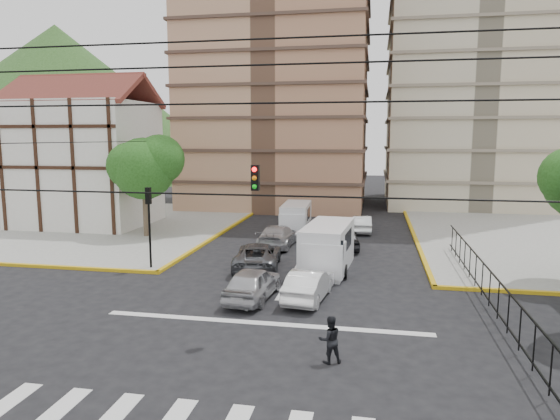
% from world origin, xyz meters
% --- Properties ---
extents(ground, '(160.00, 160.00, 0.00)m').
position_xyz_m(ground, '(0.00, 0.00, 0.00)').
color(ground, black).
rests_on(ground, ground).
extents(sidewalk_nw, '(26.00, 26.00, 0.15)m').
position_xyz_m(sidewalk_nw, '(-20.00, 20.00, 0.07)').
color(sidewalk_nw, gray).
rests_on(sidewalk_nw, ground).
extents(stop_line, '(13.00, 0.40, 0.01)m').
position_xyz_m(stop_line, '(0.00, 1.20, 0.01)').
color(stop_line, silver).
rests_on(stop_line, ground).
extents(tudor_building, '(10.80, 8.05, 12.23)m').
position_xyz_m(tudor_building, '(-19.00, 20.00, 5.25)').
color(tudor_building, silver).
rests_on(tudor_building, ground).
extents(distant_hill, '(70.00, 70.00, 28.00)m').
position_xyz_m(distant_hill, '(-55.00, 70.00, 14.00)').
color(distant_hill, '#244517').
rests_on(distant_hill, ground).
extents(park_fence, '(0.10, 22.50, 1.66)m').
position_xyz_m(park_fence, '(9.00, 4.50, 0.00)').
color(park_fence, black).
rests_on(park_fence, ground).
extents(tree_tudor, '(5.39, 4.40, 7.43)m').
position_xyz_m(tree_tudor, '(-11.90, 16.01, 5.22)').
color(tree_tudor, '#473828').
rests_on(tree_tudor, ground).
extents(traffic_light_nw, '(0.28, 0.22, 4.40)m').
position_xyz_m(traffic_light_nw, '(-7.80, 7.80, 3.11)').
color(traffic_light_nw, black).
rests_on(traffic_light_nw, ground).
extents(traffic_light_hanging, '(18.00, 9.12, 0.92)m').
position_xyz_m(traffic_light_hanging, '(0.00, -2.04, 5.90)').
color(traffic_light_hanging, black).
rests_on(traffic_light_hanging, ground).
extents(van_right_lane, '(2.65, 5.76, 2.52)m').
position_xyz_m(van_right_lane, '(1.70, 9.46, 1.23)').
color(van_right_lane, silver).
rests_on(van_right_lane, ground).
extents(van_left_lane, '(2.10, 4.96, 2.21)m').
position_xyz_m(van_left_lane, '(-1.69, 20.00, 1.07)').
color(van_left_lane, silver).
rests_on(van_left_lane, ground).
extents(car_silver_front_left, '(2.08, 4.45, 1.47)m').
position_xyz_m(car_silver_front_left, '(-1.13, 4.01, 0.74)').
color(car_silver_front_left, '#ABACB0').
rests_on(car_silver_front_left, ground).
extents(car_white_front_right, '(1.95, 4.35, 1.39)m').
position_xyz_m(car_white_front_right, '(1.36, 4.42, 0.69)').
color(car_white_front_right, white).
rests_on(car_white_front_right, ground).
extents(car_grey_mid_left, '(3.06, 5.42, 1.43)m').
position_xyz_m(car_grey_mid_left, '(-2.13, 9.24, 0.72)').
color(car_grey_mid_left, '#4F5156').
rests_on(car_grey_mid_left, ground).
extents(car_silver_rear_left, '(2.24, 5.13, 1.47)m').
position_xyz_m(car_silver_rear_left, '(-2.06, 14.85, 0.73)').
color(car_silver_rear_left, '#B1B1B6').
rests_on(car_silver_rear_left, ground).
extents(car_darkgrey_mid_right, '(2.38, 4.46, 1.44)m').
position_xyz_m(car_darkgrey_mid_right, '(2.30, 15.13, 0.72)').
color(car_darkgrey_mid_right, '#242426').
rests_on(car_darkgrey_mid_right, ground).
extents(car_white_rear_right, '(1.55, 3.98, 1.29)m').
position_xyz_m(car_white_rear_right, '(3.28, 21.05, 0.65)').
color(car_white_rear_right, white).
rests_on(car_white_rear_right, ground).
extents(pedestrian_crosswalk, '(0.92, 0.83, 1.56)m').
position_xyz_m(pedestrian_crosswalk, '(2.84, -1.76, 0.78)').
color(pedestrian_crosswalk, black).
rests_on(pedestrian_crosswalk, ground).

